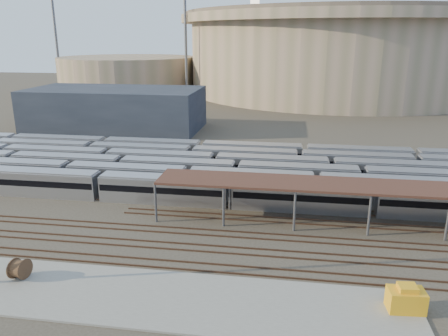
% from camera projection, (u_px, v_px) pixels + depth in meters
% --- Properties ---
extents(ground, '(420.00, 420.00, 0.00)m').
position_uv_depth(ground, '(217.00, 230.00, 52.68)').
color(ground, '#383026').
rests_on(ground, ground).
extents(apron, '(50.00, 9.00, 0.20)m').
position_uv_depth(apron, '(134.00, 296.00, 39.20)').
color(apron, gray).
rests_on(apron, ground).
extents(subway_trains, '(121.28, 23.90, 3.60)m').
position_uv_depth(subway_trains, '(209.00, 170.00, 70.29)').
color(subway_trains, '#A3A3A8').
rests_on(subway_trains, ground).
extents(inspection_shed, '(60.30, 6.00, 5.30)m').
position_uv_depth(inspection_shed, '(405.00, 190.00, 51.78)').
color(inspection_shed, '#57585C').
rests_on(inspection_shed, ground).
extents(empty_tracks, '(170.00, 9.62, 0.18)m').
position_uv_depth(empty_tracks, '(209.00, 248.00, 47.93)').
color(empty_tracks, '#4C3323').
rests_on(empty_tracks, ground).
extents(stadium, '(124.00, 124.00, 32.50)m').
position_uv_depth(stadium, '(336.00, 51.00, 176.53)').
color(stadium, '#9C826A').
rests_on(stadium, ground).
extents(secondary_arena, '(56.00, 56.00, 14.00)m').
position_uv_depth(secondary_arena, '(128.00, 74.00, 182.30)').
color(secondary_arena, '#9C826A').
rests_on(secondary_arena, ground).
extents(service_building, '(42.00, 20.00, 10.00)m').
position_uv_depth(service_building, '(115.00, 109.00, 108.33)').
color(service_building, '#1E232D').
rests_on(service_building, ground).
extents(floodlight_0, '(4.00, 1.00, 38.40)m').
position_uv_depth(floodlight_0, '(186.00, 41.00, 155.01)').
color(floodlight_0, '#57585C').
rests_on(floodlight_0, ground).
extents(floodlight_1, '(4.00, 1.00, 38.40)m').
position_uv_depth(floodlight_1, '(56.00, 40.00, 172.53)').
color(floodlight_1, '#57585C').
rests_on(floodlight_1, ground).
extents(floodlight_3, '(4.00, 1.00, 38.40)m').
position_uv_depth(floodlight_3, '(254.00, 39.00, 199.34)').
color(floodlight_3, '#57585C').
rests_on(floodlight_3, ground).
extents(cable_reel_west, '(1.44, 2.16, 1.99)m').
position_uv_depth(cable_reel_west, '(20.00, 269.00, 41.64)').
color(cable_reel_west, brown).
rests_on(cable_reel_west, apron).
extents(yellow_equipment, '(3.14, 2.11, 1.88)m').
position_uv_depth(yellow_equipment, '(406.00, 300.00, 36.80)').
color(yellow_equipment, orange).
rests_on(yellow_equipment, apron).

